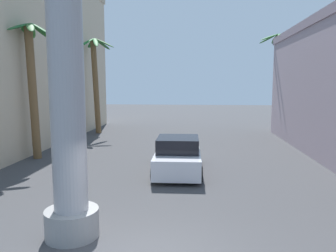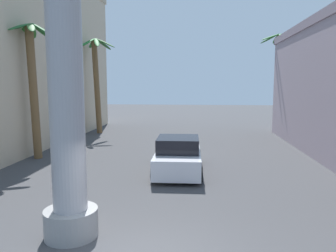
% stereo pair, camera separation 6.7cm
% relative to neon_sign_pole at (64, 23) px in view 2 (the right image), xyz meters
% --- Properties ---
extents(ground_plane, '(91.02, 91.02, 0.00)m').
position_rel_neon_sign_pole_xyz_m(ground_plane, '(1.94, 8.86, -5.17)').
color(ground_plane, '#424244').
extents(neon_sign_pole, '(2.80, 1.32, 11.63)m').
position_rel_neon_sign_pole_xyz_m(neon_sign_pole, '(0.00, 0.00, 0.00)').
color(neon_sign_pole, '#9E9EA3').
rests_on(neon_sign_pole, ground).
extents(car_lead, '(2.10, 4.65, 1.56)m').
position_rel_neon_sign_pole_xyz_m(car_lead, '(2.25, 6.37, -4.47)').
color(car_lead, black).
rests_on(car_lead, ground).
extents(palm_tree_far_left, '(3.18, 2.98, 7.27)m').
position_rel_neon_sign_pole_xyz_m(palm_tree_far_left, '(-4.75, 17.17, -0.79)').
color(palm_tree_far_left, brown).
rests_on(palm_tree_far_left, ground).
extents(palm_tree_mid_left, '(2.52, 2.50, 6.80)m').
position_rel_neon_sign_pole_xyz_m(palm_tree_mid_left, '(-5.18, 8.28, -1.04)').
color(palm_tree_mid_left, brown).
rests_on(palm_tree_mid_left, ground).
extents(palm_tree_far_right, '(3.13, 3.15, 7.82)m').
position_rel_neon_sign_pole_xyz_m(palm_tree_far_right, '(9.40, 19.74, -0.06)').
color(palm_tree_far_right, brown).
rests_on(palm_tree_far_right, ground).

